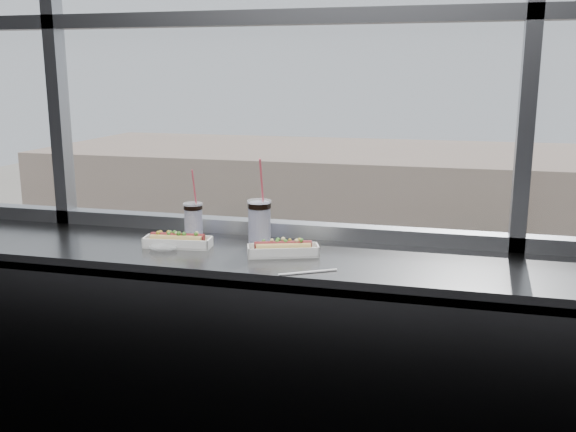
% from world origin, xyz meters
% --- Properties ---
extents(wall_back_lower, '(6.00, 0.00, 6.00)m').
position_xyz_m(wall_back_lower, '(0.00, 1.50, 0.55)').
color(wall_back_lower, black).
rests_on(wall_back_lower, ground).
extents(counter, '(6.00, 0.55, 0.06)m').
position_xyz_m(counter, '(0.00, 1.23, 1.07)').
color(counter, slate).
rests_on(counter, ground).
extents(counter_fascia, '(6.00, 0.04, 1.04)m').
position_xyz_m(counter_fascia, '(0.00, 0.97, 0.55)').
color(counter_fascia, slate).
rests_on(counter_fascia, ground).
extents(hotdog_tray_left, '(0.28, 0.12, 0.07)m').
position_xyz_m(hotdog_tray_left, '(-0.31, 1.21, 1.13)').
color(hotdog_tray_left, white).
rests_on(hotdog_tray_left, counter).
extents(hotdog_tray_right, '(0.29, 0.18, 0.07)m').
position_xyz_m(hotdog_tray_right, '(0.13, 1.20, 1.13)').
color(hotdog_tray_right, white).
rests_on(hotdog_tray_right, counter).
extents(soda_cup_left, '(0.08, 0.08, 0.30)m').
position_xyz_m(soda_cup_left, '(-0.29, 1.33, 1.19)').
color(soda_cup_left, white).
rests_on(soda_cup_left, counter).
extents(soda_cup_right, '(0.10, 0.10, 0.36)m').
position_xyz_m(soda_cup_right, '(0.01, 1.30, 1.20)').
color(soda_cup_right, white).
rests_on(soda_cup_right, counter).
extents(loose_straw, '(0.19, 0.12, 0.01)m').
position_xyz_m(loose_straw, '(0.27, 1.01, 1.10)').
color(loose_straw, white).
rests_on(loose_straw, counter).
extents(wrapper, '(0.11, 0.08, 0.03)m').
position_xyz_m(wrapper, '(-0.35, 1.15, 1.11)').
color(wrapper, silver).
rests_on(wrapper, counter).
extents(plaza_ground, '(120.00, 120.00, 0.00)m').
position_xyz_m(plaza_ground, '(0.00, 45.00, -11.00)').
color(plaza_ground, gray).
rests_on(plaza_ground, ground).
extents(street_asphalt, '(80.00, 10.00, 0.06)m').
position_xyz_m(street_asphalt, '(0.00, 21.50, -10.97)').
color(street_asphalt, black).
rests_on(street_asphalt, plaza_ground).
extents(far_sidewalk, '(80.00, 6.00, 0.04)m').
position_xyz_m(far_sidewalk, '(0.00, 29.50, -10.98)').
color(far_sidewalk, gray).
rests_on(far_sidewalk, plaza_ground).
extents(far_building, '(50.00, 14.00, 8.00)m').
position_xyz_m(far_building, '(0.00, 39.50, -7.00)').
color(far_building, tan).
rests_on(far_building, plaza_ground).
extents(car_near_b, '(3.46, 6.93, 2.22)m').
position_xyz_m(car_near_b, '(-8.13, 17.50, -9.83)').
color(car_near_b, black).
rests_on(car_near_b, street_asphalt).
extents(car_near_a, '(3.14, 5.99, 1.91)m').
position_xyz_m(car_near_a, '(-12.04, 17.50, -9.99)').
color(car_near_a, '#A6AFB5').
rests_on(car_near_a, street_asphalt).
extents(car_far_a, '(2.73, 5.69, 1.84)m').
position_xyz_m(car_far_a, '(-10.89, 25.50, -10.02)').
color(car_far_a, black).
rests_on(car_far_a, street_asphalt).
extents(pedestrian_c, '(0.91, 0.68, 2.04)m').
position_xyz_m(pedestrian_c, '(4.24, 28.31, -9.94)').
color(pedestrian_c, '#66605B').
rests_on(pedestrian_c, far_sidewalk).
extents(pedestrian_b, '(0.68, 0.91, 2.05)m').
position_xyz_m(pedestrian_b, '(-0.90, 28.34, -9.93)').
color(pedestrian_b, '#66605B').
rests_on(pedestrian_b, far_sidewalk).
extents(pedestrian_a, '(0.83, 0.62, 1.87)m').
position_xyz_m(pedestrian_a, '(-6.08, 29.26, -10.03)').
color(pedestrian_a, '#66605B').
rests_on(pedestrian_a, far_sidewalk).
extents(tree_left, '(3.24, 3.24, 5.07)m').
position_xyz_m(tree_left, '(-10.49, 29.50, -7.56)').
color(tree_left, '#47382B').
rests_on(tree_left, far_sidewalk).
extents(tree_center, '(3.12, 3.12, 4.88)m').
position_xyz_m(tree_center, '(2.21, 29.50, -7.69)').
color(tree_center, '#47382B').
rests_on(tree_center, far_sidewalk).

